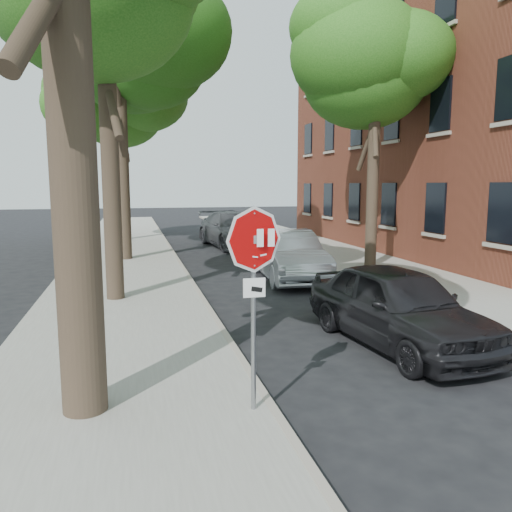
{
  "coord_description": "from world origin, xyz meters",
  "views": [
    {
      "loc": [
        -2.15,
        -5.91,
        2.99
      ],
      "look_at": [
        -0.57,
        0.41,
        2.05
      ],
      "focal_mm": 35.0,
      "sensor_mm": 36.0,
      "label": 1
    }
  ],
  "objects_px": {
    "tree_mid_b": "(117,48)",
    "tree_far": "(115,100)",
    "tree_right": "(375,57)",
    "apartment_building": "(497,79)",
    "car_a": "(398,306)",
    "car_b": "(288,255)",
    "car_c": "(233,230)",
    "stop_sign": "(254,269)"
  },
  "relations": [
    {
      "from": "tree_mid_b",
      "to": "tree_far",
      "type": "distance_m",
      "value": 7.04
    },
    {
      "from": "tree_right",
      "to": "tree_far",
      "type": "bearing_deg",
      "value": 128.34
    },
    {
      "from": "apartment_building",
      "to": "car_a",
      "type": "bearing_deg",
      "value": -134.03
    },
    {
      "from": "tree_far",
      "to": "tree_mid_b",
      "type": "bearing_deg",
      "value": -87.56
    },
    {
      "from": "tree_right",
      "to": "car_a",
      "type": "xyz_separation_m",
      "value": [
        -3.38,
        -7.91,
        -6.46
      ]
    },
    {
      "from": "tree_far",
      "to": "car_b",
      "type": "distance_m",
      "value": 14.78
    },
    {
      "from": "tree_right",
      "to": "car_c",
      "type": "relative_size",
      "value": 1.62
    },
    {
      "from": "car_a",
      "to": "car_b",
      "type": "relative_size",
      "value": 0.93
    },
    {
      "from": "apartment_building",
      "to": "car_b",
      "type": "relative_size",
      "value": 4.27
    },
    {
      "from": "car_a",
      "to": "tree_right",
      "type": "bearing_deg",
      "value": 60.46
    },
    {
      "from": "car_c",
      "to": "car_b",
      "type": "bearing_deg",
      "value": -96.72
    },
    {
      "from": "tree_far",
      "to": "car_a",
      "type": "bearing_deg",
      "value": -74.28
    },
    {
      "from": "tree_far",
      "to": "car_b",
      "type": "xyz_separation_m",
      "value": [
        5.32,
        -12.2,
        -6.43
      ]
    },
    {
      "from": "tree_far",
      "to": "car_a",
      "type": "xyz_separation_m",
      "value": [
        5.32,
        -18.91,
        -6.46
      ]
    },
    {
      "from": "stop_sign",
      "to": "car_a",
      "type": "xyz_separation_m",
      "value": [
        3.3,
        2.23,
        -1.2
      ]
    },
    {
      "from": "tree_far",
      "to": "car_b",
      "type": "bearing_deg",
      "value": -66.44
    },
    {
      "from": "stop_sign",
      "to": "car_a",
      "type": "distance_m",
      "value": 4.16
    },
    {
      "from": "stop_sign",
      "to": "tree_far",
      "type": "distance_m",
      "value": 21.88
    },
    {
      "from": "tree_right",
      "to": "car_a",
      "type": "relative_size",
      "value": 2.11
    },
    {
      "from": "car_b",
      "to": "tree_mid_b",
      "type": "bearing_deg",
      "value": 137.31
    },
    {
      "from": "tree_mid_b",
      "to": "car_b",
      "type": "height_order",
      "value": "tree_mid_b"
    },
    {
      "from": "stop_sign",
      "to": "car_c",
      "type": "relative_size",
      "value": 0.45
    },
    {
      "from": "tree_mid_b",
      "to": "apartment_building",
      "type": "bearing_deg",
      "value": -0.43
    },
    {
      "from": "stop_sign",
      "to": "tree_right",
      "type": "bearing_deg",
      "value": 56.62
    },
    {
      "from": "tree_mid_b",
      "to": "car_c",
      "type": "relative_size",
      "value": 1.8
    },
    {
      "from": "tree_right",
      "to": "car_b",
      "type": "relative_size",
      "value": 1.97
    },
    {
      "from": "tree_far",
      "to": "tree_right",
      "type": "relative_size",
      "value": 1.0
    },
    {
      "from": "tree_mid_b",
      "to": "tree_right",
      "type": "height_order",
      "value": "tree_mid_b"
    },
    {
      "from": "apartment_building",
      "to": "car_a",
      "type": "xyz_separation_m",
      "value": [
        -11.4,
        -11.79,
        -6.9
      ]
    },
    {
      "from": "apartment_building",
      "to": "tree_right",
      "type": "relative_size",
      "value": 2.17
    },
    {
      "from": "tree_mid_b",
      "to": "car_c",
      "type": "distance_m",
      "value": 9.4
    },
    {
      "from": "car_c",
      "to": "apartment_building",
      "type": "bearing_deg",
      "value": -24.04
    },
    {
      "from": "car_b",
      "to": "car_c",
      "type": "relative_size",
      "value": 0.82
    },
    {
      "from": "car_b",
      "to": "car_c",
      "type": "bearing_deg",
      "value": 93.37
    },
    {
      "from": "car_b",
      "to": "car_a",
      "type": "bearing_deg",
      "value": -86.63
    },
    {
      "from": "car_a",
      "to": "car_c",
      "type": "distance_m",
      "value": 15.35
    },
    {
      "from": "apartment_building",
      "to": "tree_mid_b",
      "type": "xyz_separation_m",
      "value": [
        -16.42,
        0.12,
        0.34
      ]
    },
    {
      "from": "car_c",
      "to": "stop_sign",
      "type": "bearing_deg",
      "value": -107.35
    },
    {
      "from": "stop_sign",
      "to": "tree_mid_b",
      "type": "height_order",
      "value": "tree_mid_b"
    },
    {
      "from": "car_b",
      "to": "apartment_building",
      "type": "bearing_deg",
      "value": 27.44
    },
    {
      "from": "apartment_building",
      "to": "tree_right",
      "type": "distance_m",
      "value": 8.93
    },
    {
      "from": "tree_far",
      "to": "car_c",
      "type": "height_order",
      "value": "tree_far"
    }
  ]
}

